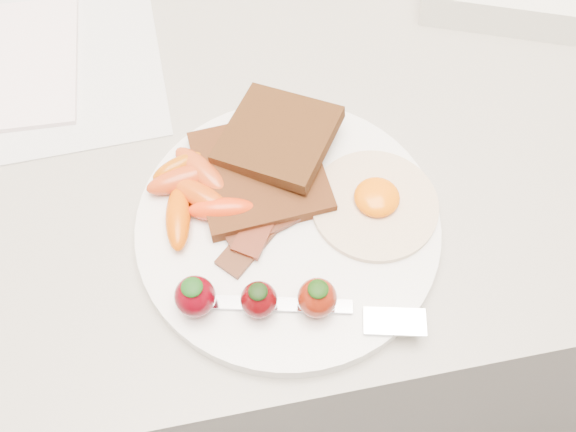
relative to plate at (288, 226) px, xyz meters
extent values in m
cube|color=gray|center=(0.03, 0.15, -0.46)|extent=(2.00, 0.60, 0.90)
cylinder|color=white|center=(0.00, 0.00, 0.00)|extent=(0.27, 0.27, 0.02)
cube|color=black|center=(-0.02, 0.05, 0.02)|extent=(0.12, 0.12, 0.01)
cube|color=black|center=(0.01, 0.08, 0.03)|extent=(0.13, 0.13, 0.02)
cylinder|color=white|center=(0.08, 0.00, 0.01)|extent=(0.11, 0.11, 0.01)
ellipsoid|color=#F96A02|center=(0.08, 0.00, 0.02)|extent=(0.04, 0.04, 0.02)
cube|color=black|center=(-0.02, 0.00, 0.01)|extent=(0.09, 0.09, 0.00)
cube|color=#370C0D|center=(-0.01, 0.00, 0.01)|extent=(0.10, 0.06, 0.00)
cube|color=black|center=(-0.02, 0.01, 0.02)|extent=(0.08, 0.10, 0.00)
ellipsoid|color=#BF3B13|center=(-0.09, 0.06, 0.02)|extent=(0.07, 0.03, 0.02)
ellipsoid|color=#C2430B|center=(-0.07, 0.03, 0.02)|extent=(0.06, 0.06, 0.02)
ellipsoid|color=#D44F00|center=(-0.09, 0.02, 0.02)|extent=(0.03, 0.06, 0.02)
ellipsoid|color=#BE4116|center=(-0.07, 0.06, 0.02)|extent=(0.06, 0.07, 0.02)
ellipsoid|color=#BB5205|center=(-0.09, 0.07, 0.02)|extent=(0.05, 0.04, 0.02)
ellipsoid|color=red|center=(-0.06, 0.02, 0.02)|extent=(0.06, 0.03, 0.02)
ellipsoid|color=#57010A|center=(-0.09, -0.06, 0.03)|extent=(0.03, 0.03, 0.04)
ellipsoid|color=#113B0E|center=(-0.09, -0.06, 0.05)|extent=(0.02, 0.02, 0.01)
ellipsoid|color=#4E0307|center=(-0.04, -0.07, 0.03)|extent=(0.03, 0.03, 0.03)
ellipsoid|color=black|center=(-0.04, -0.07, 0.04)|extent=(0.02, 0.02, 0.01)
ellipsoid|color=maroon|center=(0.01, -0.08, 0.03)|extent=(0.03, 0.03, 0.04)
ellipsoid|color=#133209|center=(0.01, -0.08, 0.05)|extent=(0.02, 0.02, 0.01)
cube|color=silver|center=(-0.02, -0.08, 0.01)|extent=(0.12, 0.04, 0.00)
cube|color=white|center=(0.07, -0.11, 0.01)|extent=(0.05, 0.03, 0.00)
cube|color=silver|center=(-0.19, 0.25, -0.01)|extent=(0.19, 0.26, 0.00)
cube|color=white|center=(-0.24, 0.25, 0.00)|extent=(0.13, 0.18, 0.01)
camera|label=1|loc=(-0.05, -0.27, 0.51)|focal=40.00mm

